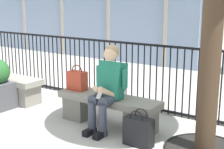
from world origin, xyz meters
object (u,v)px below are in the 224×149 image
object	(u,v)px
seated_person_with_phone	(108,85)
shopping_bag	(139,131)
stone_bench	(108,108)
stone_bench_far	(6,85)
handbag_on_bench	(77,80)

from	to	relation	value
seated_person_with_phone	shopping_bag	bearing A→B (deg)	-19.53
seated_person_with_phone	stone_bench	bearing A→B (deg)	125.52
shopping_bag	stone_bench_far	bearing A→B (deg)	173.69
handbag_on_bench	stone_bench_far	world-z (taller)	handbag_on_bench
handbag_on_bench	shopping_bag	distance (m)	1.42
stone_bench_far	shopping_bag	bearing A→B (deg)	-6.31
seated_person_with_phone	stone_bench_far	xyz separation A→B (m)	(-2.42, 0.11, -0.38)
shopping_bag	stone_bench_far	world-z (taller)	shopping_bag
seated_person_with_phone	shopping_bag	xyz separation A→B (m)	(0.64, -0.23, -0.46)
stone_bench_far	seated_person_with_phone	bearing A→B (deg)	-2.64
stone_bench	seated_person_with_phone	distance (m)	0.41
seated_person_with_phone	shopping_bag	distance (m)	0.82
seated_person_with_phone	stone_bench_far	distance (m)	2.45
seated_person_with_phone	handbag_on_bench	bearing A→B (deg)	169.98
stone_bench	seated_person_with_phone	xyz separation A→B (m)	(0.09, -0.13, 0.38)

